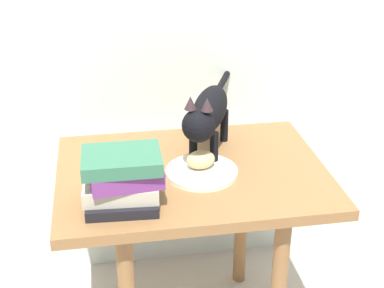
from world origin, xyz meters
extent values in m
cube|color=olive|center=(0.00, 0.00, 0.57)|extent=(0.75, 0.55, 0.03)
cylinder|color=olive|center=(-0.21, 0.21, 0.28)|extent=(0.04, 0.04, 0.55)
cylinder|color=olive|center=(0.21, 0.21, 0.28)|extent=(0.04, 0.04, 0.55)
cylinder|color=silver|center=(0.02, -0.03, 0.59)|extent=(0.20, 0.20, 0.01)
ellipsoid|color=#E0BC7A|center=(0.02, -0.02, 0.62)|extent=(0.09, 0.07, 0.05)
cylinder|color=black|center=(0.07, 0.02, 0.63)|extent=(0.02, 0.02, 0.10)
cylinder|color=black|center=(0.01, 0.04, 0.63)|extent=(0.02, 0.02, 0.10)
cylinder|color=black|center=(0.13, 0.17, 0.63)|extent=(0.02, 0.02, 0.10)
cylinder|color=black|center=(0.07, 0.19, 0.63)|extent=(0.02, 0.02, 0.10)
ellipsoid|color=black|center=(0.07, 0.11, 0.71)|extent=(0.18, 0.27, 0.11)
sphere|color=black|center=(0.01, -0.03, 0.73)|extent=(0.09, 0.09, 0.09)
cone|color=#332224|center=(0.03, -0.04, 0.79)|extent=(0.03, 0.03, 0.03)
cone|color=#332224|center=(-0.01, -0.02, 0.79)|extent=(0.03, 0.03, 0.03)
cylinder|color=black|center=(0.15, 0.30, 0.72)|extent=(0.08, 0.16, 0.02)
cube|color=black|center=(-0.20, -0.15, 0.59)|extent=(0.18, 0.15, 0.03)
cube|color=#BCB299|center=(-0.20, -0.14, 0.63)|extent=(0.19, 0.15, 0.04)
cube|color=#72337A|center=(-0.19, -0.15, 0.67)|extent=(0.18, 0.14, 0.04)
cube|color=#336B4C|center=(-0.20, -0.15, 0.71)|extent=(0.19, 0.14, 0.03)
camera|label=1|loc=(-0.23, -1.37, 1.35)|focal=53.15mm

